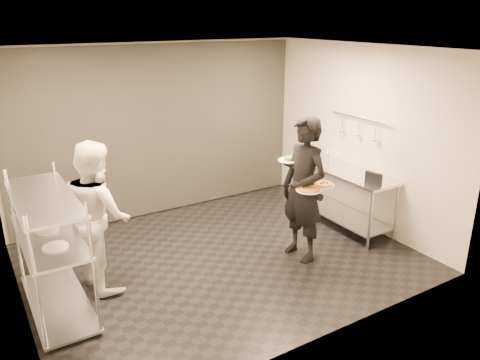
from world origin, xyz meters
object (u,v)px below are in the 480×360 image
pass_rack (51,247)px  prep_counter (342,188)px  chef (98,215)px  salad_plate (289,159)px  bottle_green (327,160)px  pizza_plate_near (309,189)px  bottle_clear (315,150)px  pizza_plate_far (323,184)px  waiter (304,190)px  bottle_dark (311,151)px  pos_monitor (374,179)px

pass_rack → prep_counter: (4.33, 0.00, -0.14)m
chef → salad_plate: (2.49, -0.48, 0.43)m
pass_rack → prep_counter: 4.33m
chef → bottle_green: size_ratio=8.03×
prep_counter → chef: 3.75m
pizza_plate_near → bottle_clear: (1.36, 1.50, -0.04)m
prep_counter → pizza_plate_far: (-1.03, -0.70, 0.47)m
waiter → pizza_plate_far: 0.28m
prep_counter → bottle_clear: size_ratio=8.04×
prep_counter → salad_plate: salad_plate is taller
pizza_plate_far → bottle_clear: bearing=53.5°
prep_counter → pizza_plate_far: pizza_plate_far is taller
pizza_plate_near → bottle_clear: 2.02m
prep_counter → pizza_plate_far: 1.32m
waiter → prep_counter: bearing=108.3°
prep_counter → chef: size_ratio=0.98×
prep_counter → bottle_dark: (0.01, 0.80, 0.39)m
salad_plate → chef: bearing=169.1°
chef → bottle_clear: size_ratio=8.19×
salad_plate → bottle_dark: 1.65m
pass_rack → pos_monitor: (4.21, -0.72, 0.24)m
pizza_plate_near → pizza_plate_far: 0.25m
bottle_dark → pass_rack: bearing=-169.5°
pos_monitor → bottle_clear: bearing=70.6°
waiter → bottle_green: waiter is taller
waiter → bottle_clear: (1.27, 1.30, 0.05)m
chef → pizza_plate_near: (2.45, -0.95, 0.16)m
prep_counter → chef: chef is taller
bottle_clear → bottle_green: bearing=-111.5°
prep_counter → waiter: waiter is taller
pass_rack → pizza_plate_near: (3.05, -0.70, 0.30)m
pos_monitor → bottle_green: size_ratio=1.11×
pos_monitor → bottle_dark: (0.13, 1.52, 0.01)m
bottle_green → pos_monitor: bearing=-88.9°
pos_monitor → prep_counter: bearing=68.7°
chef → pizza_plate_far: bearing=-116.1°
pizza_plate_far → bottle_dark: (1.03, 1.50, -0.07)m
bottle_dark → pos_monitor: bearing=-94.9°
pizza_plate_far → bottle_green: 1.29m
prep_counter → pos_monitor: size_ratio=7.10×
pizza_plate_far → bottle_dark: bearing=55.3°
prep_counter → salad_plate: size_ratio=5.90×
prep_counter → pos_monitor: pos_monitor is taller
waiter → bottle_green: (1.06, 0.75, 0.05)m
bottle_green → bottle_clear: (0.22, 0.56, -0.00)m
bottle_green → pass_rack: bearing=-176.7°
pizza_plate_near → pos_monitor: size_ratio=1.30×
pos_monitor → pizza_plate_far: bearing=166.6°
pizza_plate_near → salad_plate: 0.55m
pizza_plate_near → pos_monitor: pizza_plate_near is taller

